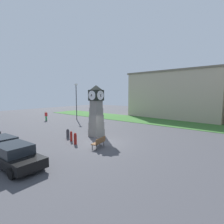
# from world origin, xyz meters

# --- Properties ---
(ground_plane) EXTENTS (81.00, 81.00, 0.00)m
(ground_plane) POSITION_xyz_m (0.00, 0.00, 0.00)
(ground_plane) COLOR #424247
(clock_tower) EXTENTS (1.60, 1.58, 5.52)m
(clock_tower) POSITION_xyz_m (-2.12, 1.44, 2.74)
(clock_tower) COLOR gray
(clock_tower) RESTS_ON ground_plane
(bollard_near_tower) EXTENTS (0.31, 0.31, 0.95)m
(bollard_near_tower) POSITION_xyz_m (-3.92, -1.00, 0.48)
(bollard_near_tower) COLOR #333338
(bollard_near_tower) RESTS_ON ground_plane
(bollard_mid_row) EXTENTS (0.23, 0.23, 1.00)m
(bollard_mid_row) POSITION_xyz_m (-2.59, -1.60, 0.51)
(bollard_mid_row) COLOR maroon
(bollard_mid_row) RESTS_ON ground_plane
(bollard_far_row) EXTENTS (0.27, 0.27, 1.07)m
(bollard_far_row) POSITION_xyz_m (-1.46, -2.02, 0.54)
(bollard_far_row) COLOR maroon
(bollard_far_row) RESTS_ON ground_plane
(car_near_tower) EXTENTS (4.00, 2.26, 1.52)m
(car_near_tower) POSITION_xyz_m (-2.89, -7.62, 0.77)
(car_near_tower) COLOR silver
(car_near_tower) RESTS_ON ground_plane
(car_by_building) EXTENTS (4.18, 2.11, 1.48)m
(car_by_building) POSITION_xyz_m (-0.40, -7.61, 0.75)
(car_by_building) COLOR black
(car_by_building) RESTS_ON ground_plane
(bench) EXTENTS (0.88, 1.68, 0.90)m
(bench) POSITION_xyz_m (0.92, -1.38, 0.52)
(bench) COLOR brown
(bench) RESTS_ON ground_plane
(pedestrian_near_bench) EXTENTS (0.45, 0.33, 1.58)m
(pedestrian_near_bench) POSITION_xyz_m (-16.32, 3.81, 0.90)
(pedestrian_near_bench) COLOR #338C4C
(pedestrian_near_bench) RESTS_ON ground_plane
(street_lamp_near_road) EXTENTS (0.50, 0.24, 6.32)m
(street_lamp_near_road) POSITION_xyz_m (-13.25, 7.91, 3.65)
(street_lamp_near_road) COLOR #333338
(street_lamp_near_road) RESTS_ON ground_plane
(warehouse_blue_far) EXTENTS (18.05, 11.24, 8.74)m
(warehouse_blue_far) POSITION_xyz_m (-0.56, 22.91, 4.38)
(warehouse_blue_far) COLOR #B7A88E
(warehouse_blue_far) RESTS_ON ground_plane
(grass_verge_far) EXTENTS (48.60, 6.80, 0.04)m
(grass_verge_far) POSITION_xyz_m (-2.10, 14.85, 0.02)
(grass_verge_far) COLOR #386B2D
(grass_verge_far) RESTS_ON ground_plane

